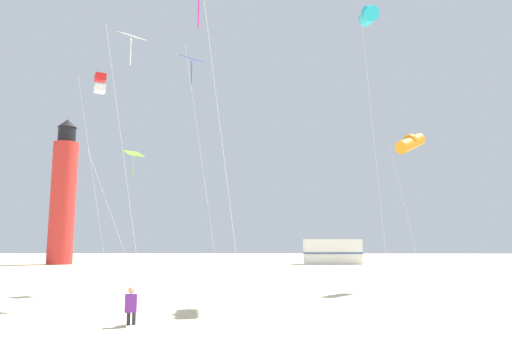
# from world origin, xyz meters

# --- Properties ---
(kite_flyer_standing) EXTENTS (0.40, 0.55, 1.16)m
(kite_flyer_standing) POSITION_xyz_m (-1.91, 7.76, 0.61)
(kite_flyer_standing) COLOR #722D99
(kite_flyer_standing) RESTS_ON ground
(kite_diamond_white) EXTENTS (1.71, 1.67, 10.70)m
(kite_diamond_white) POSITION_xyz_m (-3.16, 10.69, 10.03)
(kite_diamond_white) COLOR silver
(kite_diamond_white) RESTS_ON ground
(kite_diamond_blue) EXTENTS (2.11, 2.11, 11.00)m
(kite_diamond_blue) POSITION_xyz_m (-1.27, 13.90, 10.31)
(kite_diamond_blue) COLOR silver
(kite_diamond_blue) RESTS_ON ground
(kite_diamond_magenta) EXTENTS (2.16, 2.16, 10.76)m
(kite_diamond_magenta) POSITION_xyz_m (0.02, 7.69, 10.08)
(kite_diamond_magenta) COLOR silver
(kite_diamond_magenta) RESTS_ON ground
(kite_box_scarlet) EXTENTS (2.14, 1.76, 12.43)m
(kite_box_scarlet) POSITION_xyz_m (-7.89, 20.21, 11.82)
(kite_box_scarlet) COLOR silver
(kite_box_scarlet) RESTS_ON ground
(kite_tube_orange) EXTENTS (2.26, 2.32, 8.56)m
(kite_tube_orange) POSITION_xyz_m (9.91, 18.99, 7.86)
(kite_tube_orange) COLOR silver
(kite_tube_orange) RESTS_ON ground
(kite_diamond_lime) EXTENTS (3.16, 2.62, 7.28)m
(kite_diamond_lime) POSITION_xyz_m (-4.94, 17.49, 6.81)
(kite_diamond_lime) COLOR silver
(kite_diamond_lime) RESTS_ON ground
(kite_tube_cyan) EXTENTS (0.90, 2.54, 13.99)m
(kite_tube_cyan) POSITION_xyz_m (7.03, 14.99, 13.28)
(kite_tube_cyan) COLOR silver
(kite_tube_cyan) RESTS_ON ground
(lighthouse_distant) EXTENTS (2.80, 2.80, 16.80)m
(lighthouse_distant) POSITION_xyz_m (-21.65, 47.05, 7.84)
(lighthouse_distant) COLOR red
(lighthouse_distant) RESTS_ON ground
(rv_van_white) EXTENTS (6.49, 2.49, 2.80)m
(rv_van_white) POSITION_xyz_m (9.20, 48.29, 1.39)
(rv_van_white) COLOR white
(rv_van_white) RESTS_ON ground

